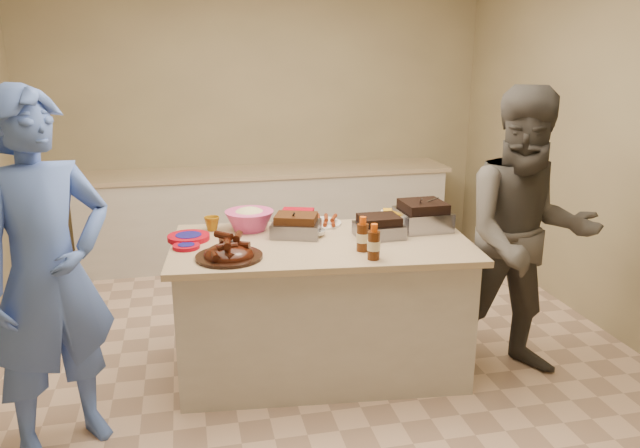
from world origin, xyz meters
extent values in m
cube|color=#47230F|center=(-0.08, 0.06, 0.88)|extent=(0.36, 0.32, 0.09)
cube|color=black|center=(0.43, -0.07, 0.88)|extent=(0.30, 0.25, 0.09)
cube|color=gray|center=(0.77, 0.04, 0.88)|extent=(0.33, 0.33, 0.13)
cylinder|color=silver|center=(0.12, 0.29, 0.88)|extent=(0.40, 0.40, 0.05)
cube|color=#FEB40E|center=(0.71, 0.21, 0.88)|extent=(0.35, 0.29, 0.08)
cylinder|color=#451F09|center=(0.25, -0.32, 0.88)|extent=(0.08, 0.08, 0.21)
cylinder|color=#451F09|center=(0.27, -0.48, 0.88)|extent=(0.08, 0.08, 0.21)
cylinder|color=#DAA501|center=(-0.04, -0.03, 0.88)|extent=(0.04, 0.04, 0.11)
imported|color=silver|center=(0.04, 0.03, 0.88)|extent=(0.14, 0.06, 0.14)
cylinder|color=#9C0414|center=(-0.75, 0.12, 0.88)|extent=(0.29, 0.29, 0.03)
cylinder|color=#9C0414|center=(-0.77, -0.05, 0.88)|extent=(0.18, 0.18, 0.02)
imported|color=#92610D|center=(-0.60, 0.30, 0.88)|extent=(0.11, 0.10, 0.10)
cube|color=#9C0414|center=(-0.02, 0.31, 0.88)|extent=(0.25, 0.22, 0.11)
imported|color=#4767C1|center=(-1.45, -0.58, 0.00)|extent=(1.63, 1.96, 0.45)
imported|color=#504C48|center=(1.28, -0.39, 0.00)|extent=(1.28, 1.99, 0.70)
camera|label=1|loc=(-0.75, -3.71, 2.06)|focal=35.00mm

